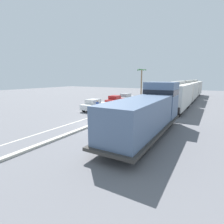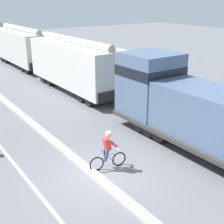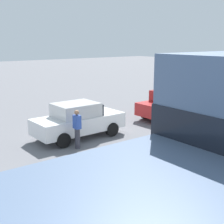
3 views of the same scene
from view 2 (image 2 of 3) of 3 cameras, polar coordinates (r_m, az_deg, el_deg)
name	(u,v)px [view 2 (image 2 of 3)]	position (r m, az deg, el deg)	size (l,w,h in m)	color
ground_plane	(96,177)	(13.22, -3.00, -11.82)	(120.00, 120.00, 0.00)	slate
median_curb	(39,129)	(18.00, -13.29, -2.96)	(0.36, 36.00, 0.16)	beige
locomotive	(199,114)	(15.43, 15.62, -0.27)	(3.10, 11.61, 4.20)	slate
hopper_car_lead	(75,65)	(24.53, -6.73, 8.54)	(2.90, 10.60, 4.18)	silver
hopper_car_middle	(22,47)	(35.02, -16.10, 11.43)	(2.90, 10.60, 4.18)	beige
cyclist	(108,151)	(13.43, -0.82, -7.22)	(1.69, 0.54, 1.71)	black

